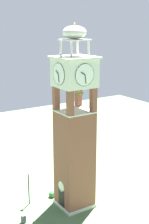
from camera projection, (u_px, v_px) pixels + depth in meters
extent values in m
plane|color=#517547|center=(74.00, 204.00, 35.25)|extent=(80.00, 80.00, 0.00)
cube|color=brown|center=(74.00, 160.00, 33.90)|extent=(3.20, 3.20, 10.28)
cube|color=silver|center=(74.00, 203.00, 35.20)|extent=(3.40, 3.40, 0.35)
cube|color=black|center=(61.00, 199.00, 34.11)|extent=(1.10, 0.04, 2.20)
cylinder|color=silver|center=(61.00, 187.00, 33.74)|extent=(1.10, 0.04, 1.10)
cube|color=brown|center=(56.00, 98.00, 32.62)|extent=(0.56, 0.56, 2.49)
cube|color=brown|center=(70.00, 104.00, 30.47)|extent=(0.56, 0.56, 2.49)
cube|color=brown|center=(78.00, 95.00, 33.99)|extent=(0.56, 0.56, 2.49)
cube|color=brown|center=(93.00, 100.00, 31.84)|extent=(0.56, 0.56, 2.49)
cube|color=silver|center=(74.00, 111.00, 32.54)|extent=(3.36, 3.36, 0.12)
cone|color=brown|center=(79.00, 95.00, 31.51)|extent=(0.59, 0.59, 0.42)
cone|color=brown|center=(82.00, 94.00, 32.00)|extent=(0.47, 0.47, 0.40)
cone|color=brown|center=(77.00, 93.00, 32.73)|extent=(0.57, 0.57, 0.46)
cone|color=brown|center=(72.00, 93.00, 32.74)|extent=(0.37, 0.37, 0.49)
cone|color=brown|center=(67.00, 94.00, 32.05)|extent=(0.37, 0.37, 0.40)
cone|color=brown|center=(71.00, 96.00, 31.48)|extent=(0.60, 0.60, 0.44)
cube|color=silver|center=(74.00, 73.00, 31.55)|extent=(3.44, 3.44, 2.75)
cylinder|color=white|center=(59.00, 74.00, 30.64)|extent=(2.09, 0.05, 2.09)
torus|color=black|center=(59.00, 74.00, 30.64)|extent=(2.11, 0.06, 2.11)
cube|color=black|center=(57.00, 72.00, 30.75)|extent=(0.49, 0.03, 0.36)
cube|color=black|center=(59.00, 79.00, 30.67)|extent=(0.17, 0.03, 0.84)
cylinder|color=white|center=(89.00, 71.00, 32.45)|extent=(2.09, 0.05, 2.09)
torus|color=black|center=(89.00, 71.00, 32.45)|extent=(2.11, 0.06, 2.11)
cube|color=black|center=(89.00, 69.00, 32.62)|extent=(0.49, 0.03, 0.36)
cube|color=black|center=(90.00, 75.00, 32.55)|extent=(0.17, 0.03, 0.84)
cylinder|color=white|center=(65.00, 70.00, 32.96)|extent=(0.05, 2.09, 2.09)
torus|color=black|center=(65.00, 70.00, 32.96)|extent=(0.06, 2.11, 2.11)
cube|color=black|center=(63.00, 69.00, 32.86)|extent=(0.03, 0.49, 0.36)
cube|color=black|center=(65.00, 74.00, 33.15)|extent=(0.03, 0.17, 0.84)
cylinder|color=white|center=(85.00, 75.00, 30.13)|extent=(0.05, 2.09, 2.09)
torus|color=black|center=(85.00, 75.00, 30.13)|extent=(0.06, 2.11, 2.11)
cube|color=black|center=(83.00, 74.00, 29.93)|extent=(0.03, 0.49, 0.36)
cube|color=black|center=(86.00, 79.00, 30.22)|extent=(0.03, 0.17, 0.84)
cube|color=silver|center=(74.00, 57.00, 31.16)|extent=(3.80, 3.80, 0.16)
cylinder|color=silver|center=(61.00, 48.00, 31.23)|extent=(0.22, 0.22, 1.47)
cylinder|color=silver|center=(71.00, 50.00, 29.69)|extent=(0.22, 0.22, 1.47)
cylinder|color=silver|center=(77.00, 47.00, 32.21)|extent=(0.22, 0.22, 1.47)
cylinder|color=silver|center=(89.00, 49.00, 30.67)|extent=(0.22, 0.22, 1.47)
cube|color=silver|center=(74.00, 40.00, 30.74)|extent=(2.33, 2.33, 0.12)
ellipsoid|color=silver|center=(74.00, 32.00, 30.56)|extent=(2.25, 2.25, 1.24)
sphere|color=#B79338|center=(74.00, 24.00, 30.37)|extent=(0.24, 0.24, 0.24)
cylinder|color=black|center=(29.00, 190.00, 34.86)|extent=(0.12, 0.12, 3.39)
sphere|color=silver|center=(28.00, 173.00, 34.37)|extent=(0.36, 0.36, 0.36)
cylinder|color=#4C4C51|center=(23.00, 219.00, 31.96)|extent=(0.52, 0.52, 0.80)
ellipsoid|color=#336638|center=(86.00, 186.00, 37.98)|extent=(1.02, 1.02, 1.07)
ellipsoid|color=#336638|center=(52.00, 194.00, 36.64)|extent=(0.83, 0.83, 0.71)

